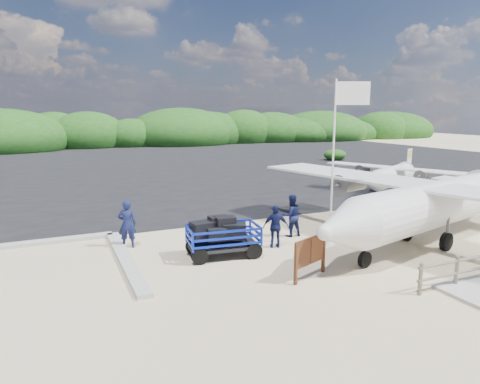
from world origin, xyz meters
The scene contains 11 objects.
ground centered at (0.00, 0.00, 0.00)m, with size 160.00×160.00×0.00m, color beige.
asphalt_apron centered at (0.00, 30.00, 0.00)m, with size 90.00×50.00×0.04m, color #B2B2B2, non-canonical shape.
vegetation_band centered at (0.00, 55.00, 0.00)m, with size 124.00×8.00×4.40m, color #B2B2B2, non-canonical shape.
baggage_cart centered at (-1.05, 0.55, 0.00)m, with size 2.86×1.63×1.43m, color #0B23B0, non-canonical shape.
flagpole centered at (3.46, 0.12, 0.00)m, with size 1.32×0.55×6.60m, color white, non-canonical shape.
signboard centered at (0.74, -2.56, 0.00)m, with size 1.73×0.16×1.42m, color #542D18, non-canonical shape.
crew_a centered at (-4.13, 3.12, 0.97)m, with size 0.70×0.46×1.93m, color #121844.
crew_b centered at (2.63, 1.83, 0.92)m, with size 0.90×0.70×1.85m, color #121844.
crew_c centered at (1.26, 0.70, 0.86)m, with size 1.01×0.42×1.73m, color #121844.
aircraft_large centered at (9.77, 27.56, 0.00)m, with size 16.53×16.53×4.96m, color #B2B2B2, non-canonical shape.
aircraft_small centered at (-9.67, 33.82, 0.00)m, with size 7.39×7.39×2.66m, color #B2B2B2, non-canonical shape.
Camera 1 is at (-6.71, -13.70, 5.39)m, focal length 32.00 mm.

